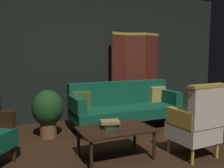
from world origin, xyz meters
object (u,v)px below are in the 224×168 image
at_px(book_green_cloth, 110,126).
at_px(book_tan_leather, 110,122).
at_px(armchair_gilt_accent, 197,123).
at_px(potted_plant, 48,110).
at_px(coffee_table, 116,132).
at_px(book_black_cloth, 110,124).
at_px(folding_screen, 136,73).
at_px(velvet_couch, 124,104).

bearing_deg(book_green_cloth, book_tan_leather, 0.00).
xyz_separation_m(armchair_gilt_accent, book_tan_leather, (-1.10, 0.48, 0.01)).
relative_size(potted_plant, book_tan_leather, 3.19).
relative_size(coffee_table, book_tan_leather, 3.87).
distance_m(coffee_table, book_green_cloth, 0.11).
distance_m(coffee_table, book_black_cloth, 0.13).
xyz_separation_m(folding_screen, armchair_gilt_accent, (-0.41, -2.47, -0.50)).
relative_size(velvet_couch, book_black_cloth, 10.60).
xyz_separation_m(armchair_gilt_accent, potted_plant, (-1.74, 1.68, -0.01)).
height_order(coffee_table, book_tan_leather, book_tan_leather).
distance_m(folding_screen, book_green_cloth, 2.56).
xyz_separation_m(velvet_couch, book_tan_leather, (-0.84, -1.22, 0.05)).
xyz_separation_m(velvet_couch, book_black_cloth, (-0.84, -1.22, 0.02)).
distance_m(velvet_couch, armchair_gilt_accent, 1.72).
relative_size(book_green_cloth, book_black_cloth, 1.21).
bearing_deg(book_black_cloth, folding_screen, 52.68).
bearing_deg(book_tan_leather, armchair_gilt_accent, -23.53).
bearing_deg(folding_screen, coffee_table, -125.41).
xyz_separation_m(folding_screen, potted_plant, (-2.15, -0.79, -0.51)).
height_order(folding_screen, velvet_couch, folding_screen).
bearing_deg(folding_screen, book_green_cloth, -127.32).
xyz_separation_m(coffee_table, book_green_cloth, (-0.06, 0.06, 0.06)).
relative_size(folding_screen, velvet_couch, 0.90).
height_order(book_green_cloth, book_black_cloth, book_black_cloth).
xyz_separation_m(potted_plant, book_green_cloth, (0.63, -1.20, -0.04)).
xyz_separation_m(folding_screen, book_black_cloth, (-1.52, -1.99, -0.52)).
height_order(potted_plant, book_tan_leather, potted_plant).
bearing_deg(potted_plant, armchair_gilt_accent, -44.09).
bearing_deg(book_black_cloth, book_green_cloth, 0.00).
height_order(armchair_gilt_accent, potted_plant, armchair_gilt_accent).
bearing_deg(folding_screen, velvet_couch, -131.58).
xyz_separation_m(folding_screen, book_tan_leather, (-1.52, -1.99, -0.48)).
distance_m(folding_screen, book_black_cloth, 2.55).
height_order(folding_screen, armchair_gilt_accent, folding_screen).
relative_size(armchair_gilt_accent, book_green_cloth, 4.30).
xyz_separation_m(velvet_couch, book_green_cloth, (-0.84, -1.22, -0.01)).
height_order(velvet_couch, armchair_gilt_accent, armchair_gilt_accent).
xyz_separation_m(folding_screen, book_green_cloth, (-1.52, -1.99, -0.55)).
height_order(velvet_couch, book_green_cloth, velvet_couch).
relative_size(folding_screen, book_green_cloth, 7.85).
relative_size(folding_screen, coffee_table, 1.90).
xyz_separation_m(potted_plant, book_tan_leather, (0.63, -1.20, 0.03)).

